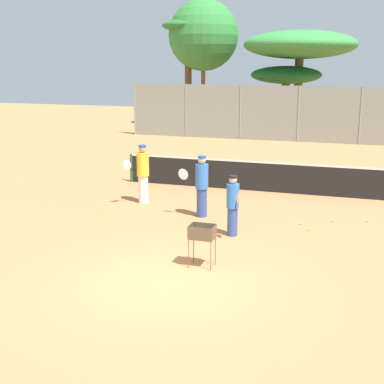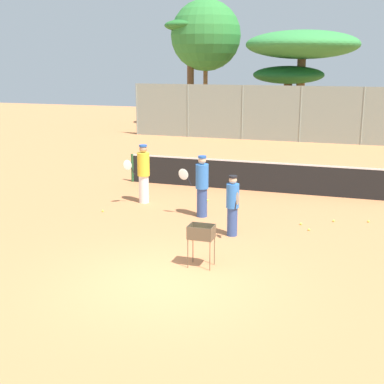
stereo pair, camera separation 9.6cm
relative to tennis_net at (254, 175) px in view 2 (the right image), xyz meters
The scene contains 18 objects.
ground_plane 8.53m from the tennis_net, 90.00° to the right, with size 80.00×80.00×0.00m, color #D37F4C.
tennis_net is the anchor object (origin of this frame).
back_fence 12.42m from the tennis_net, 90.00° to the left, with size 20.14×0.08×3.14m.
tree_0 20.48m from the tennis_net, 112.05° to the left, with size 4.80×4.80×8.58m.
tree_1 18.15m from the tennis_net, 95.03° to the left, with size 4.63×4.63×4.17m.
tree_2 18.40m from the tennis_net, 92.40° to the left, with size 7.25×7.25×6.40m.
tree_3 20.42m from the tennis_net, 115.14° to the left, with size 3.55×3.55×7.26m.
player_white_outfit 5.13m from the tennis_net, 84.19° to the right, with size 0.51×0.81×1.62m.
player_red_cap 3.76m from the tennis_net, 102.02° to the right, with size 0.93×0.38×1.82m.
player_yellow_shirt 4.10m from the tennis_net, 138.14° to the right, with size 0.68×0.80×1.90m.
ball_cart 7.44m from the tennis_net, 86.90° to the right, with size 0.56×0.41×0.96m.
tennis_ball_0 2.27m from the tennis_net, 120.58° to the right, with size 0.07×0.07×0.07m, color #D1E54C.
tennis_ball_1 4.72m from the tennis_net, 59.28° to the right, with size 0.07×0.07×0.07m, color #D1E54C.
tennis_ball_3 4.24m from the tennis_net, 44.99° to the right, with size 0.07×0.07×0.07m, color #D1E54C.
tennis_ball_4 4.19m from the tennis_net, 59.28° to the right, with size 0.07×0.07×0.07m, color #D1E54C.
tennis_ball_5 4.80m from the tennis_net, 34.67° to the right, with size 0.07×0.07×0.07m, color #D1E54C.
tennis_ball_6 5.83m from the tennis_net, 93.53° to the right, with size 0.07×0.07×0.07m, color #D1E54C.
tennis_ball_7 5.64m from the tennis_net, 132.44° to the right, with size 0.07×0.07×0.07m, color #D1E54C.
Camera 2 is at (3.76, -9.65, 4.49)m, focal length 50.00 mm.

